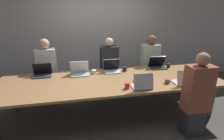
# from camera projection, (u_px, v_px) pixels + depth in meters

# --- Properties ---
(ground_plane) EXTENTS (24.00, 24.00, 0.00)m
(ground_plane) POSITION_uv_depth(u_px,v_px,m) (111.00, 114.00, 3.47)
(ground_plane) COLOR #4C4742
(curtain_wall) EXTENTS (12.00, 0.06, 2.80)m
(curtain_wall) POSITION_uv_depth(u_px,v_px,m) (98.00, 32.00, 4.60)
(curtain_wall) COLOR #BCB7B2
(curtain_wall) RESTS_ON ground_plane
(conference_table) EXTENTS (4.06, 1.28, 0.73)m
(conference_table) POSITION_uv_depth(u_px,v_px,m) (111.00, 82.00, 3.24)
(conference_table) COLOR #9E7547
(conference_table) RESTS_ON ground_plane
(laptop_far_center) EXTENTS (0.34, 0.26, 0.26)m
(laptop_far_center) POSITION_uv_depth(u_px,v_px,m) (112.00, 68.00, 3.63)
(laptop_far_center) COLOR silver
(laptop_far_center) RESTS_ON conference_table
(person_far_center) EXTENTS (0.40, 0.24, 1.37)m
(person_far_center) POSITION_uv_depth(u_px,v_px,m) (109.00, 69.00, 4.04)
(person_far_center) COLOR #2D2D38
(person_far_center) RESTS_ON ground_plane
(cup_far_center) EXTENTS (0.09, 0.09, 0.09)m
(cup_far_center) POSITION_uv_depth(u_px,v_px,m) (125.00, 69.00, 3.66)
(cup_far_center) COLOR #232328
(cup_far_center) RESTS_ON conference_table
(laptop_far_right) EXTENTS (0.36, 0.27, 0.26)m
(laptop_far_right) POSITION_uv_depth(u_px,v_px,m) (157.00, 64.00, 3.86)
(laptop_far_right) COLOR #333338
(laptop_far_right) RESTS_ON conference_table
(person_far_right) EXTENTS (0.40, 0.24, 1.40)m
(person_far_right) POSITION_uv_depth(u_px,v_px,m) (150.00, 65.00, 4.23)
(person_far_right) COLOR #2D2D38
(person_far_right) RESTS_ON ground_plane
(cup_far_right) EXTENTS (0.07, 0.07, 0.09)m
(cup_far_right) POSITION_uv_depth(u_px,v_px,m) (168.00, 65.00, 3.89)
(cup_far_right) COLOR #232328
(cup_far_right) RESTS_ON conference_table
(laptop_far_left) EXTENTS (0.35, 0.24, 0.24)m
(laptop_far_left) POSITION_uv_depth(u_px,v_px,m) (42.00, 72.00, 3.39)
(laptop_far_left) COLOR #333338
(laptop_far_left) RESTS_ON conference_table
(person_far_left) EXTENTS (0.40, 0.24, 1.39)m
(person_far_left) POSITION_uv_depth(u_px,v_px,m) (48.00, 72.00, 3.80)
(person_far_left) COLOR #2D2D38
(person_far_left) RESTS_ON ground_plane
(laptop_near_midright) EXTENTS (0.32, 0.27, 0.27)m
(laptop_near_midright) POSITION_uv_depth(u_px,v_px,m) (142.00, 84.00, 2.84)
(laptop_near_midright) COLOR #B7B7BC
(laptop_near_midright) RESTS_ON conference_table
(cup_near_midright) EXTENTS (0.08, 0.08, 0.10)m
(cup_near_midright) POSITION_uv_depth(u_px,v_px,m) (127.00, 86.00, 2.86)
(cup_near_midright) COLOR red
(cup_near_midright) RESTS_ON conference_table
(laptop_far_midleft) EXTENTS (0.36, 0.27, 0.27)m
(laptop_far_midleft) POSITION_uv_depth(u_px,v_px,m) (80.00, 71.00, 3.47)
(laptop_far_midleft) COLOR #B7B7BC
(laptop_far_midleft) RESTS_ON conference_table
(cup_far_midleft) EXTENTS (0.09, 0.09, 0.08)m
(cup_far_midleft) POSITION_uv_depth(u_px,v_px,m) (94.00, 72.00, 3.52)
(cup_far_midleft) COLOR white
(cup_far_midleft) RESTS_ON conference_table
(laptop_near_right) EXTENTS (0.32, 0.26, 0.26)m
(laptop_near_right) POSITION_uv_depth(u_px,v_px,m) (184.00, 80.00, 3.01)
(laptop_near_right) COLOR silver
(laptop_near_right) RESTS_ON conference_table
(person_near_right) EXTENTS (0.40, 0.24, 1.38)m
(person_near_right) POSITION_uv_depth(u_px,v_px,m) (196.00, 97.00, 2.72)
(person_near_right) COLOR #2D2D38
(person_near_right) RESTS_ON ground_plane
(cup_near_right) EXTENTS (0.09, 0.09, 0.08)m
(cup_near_right) POSITION_uv_depth(u_px,v_px,m) (167.00, 81.00, 3.06)
(cup_near_right) COLOR brown
(cup_near_right) RESTS_ON conference_table
(stapler) EXTENTS (0.12, 0.15, 0.05)m
(stapler) POSITION_uv_depth(u_px,v_px,m) (136.00, 79.00, 3.19)
(stapler) COLOR black
(stapler) RESTS_ON conference_table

